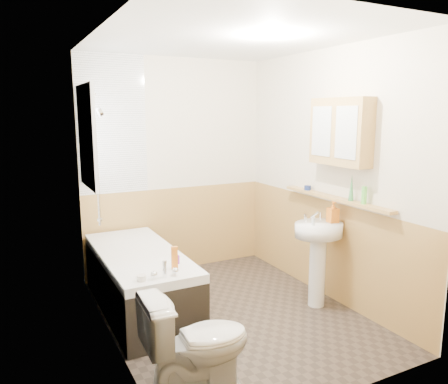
{
  "coord_description": "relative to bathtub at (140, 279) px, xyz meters",
  "views": [
    {
      "loc": [
        -1.82,
        -3.4,
        1.87
      ],
      "look_at": [
        0.0,
        0.15,
        1.15
      ],
      "focal_mm": 35.0,
      "sensor_mm": 36.0,
      "label": 1
    }
  ],
  "objects": [
    {
      "name": "tile_return_back",
      "position": [
        0.01,
        0.88,
        1.45
      ],
      "size": [
        0.75,
        0.01,
        1.5
      ],
      "primitive_type": "cube",
      "color": "white",
      "rests_on": "wall_back"
    },
    {
      "name": "foam_can",
      "position": [
        1.77,
        -1.07,
        0.85
      ],
      "size": [
        0.06,
        0.06,
        0.16
      ],
      "primitive_type": "cylinder",
      "rotation": [
        0.0,
        0.0,
        0.27
      ],
      "color": "#59C647",
      "rests_on": "pine_shelf"
    },
    {
      "name": "orange_bottle",
      "position": [
        0.21,
        -0.49,
        0.31
      ],
      "size": [
        0.03,
        0.03,
        0.08
      ],
      "primitive_type": "cylinder",
      "rotation": [
        0.0,
        0.0,
        0.42
      ],
      "color": "purple",
      "rests_on": "bathtub"
    },
    {
      "name": "wall_right",
      "position": [
        1.84,
        -0.51,
        0.95
      ],
      "size": [
        0.02,
        2.8,
        2.5
      ],
      "primitive_type": "cube",
      "color": "beige",
      "rests_on": "ground"
    },
    {
      "name": "wall_front",
      "position": [
        0.73,
        -1.92,
        0.95
      ],
      "size": [
        2.2,
        0.02,
        2.5
      ],
      "primitive_type": "cube",
      "color": "beige",
      "rests_on": "ground"
    },
    {
      "name": "window",
      "position": [
        -0.33,
        0.44,
        1.35
      ],
      "size": [
        0.03,
        0.79,
        0.99
      ],
      "color": "white",
      "rests_on": "wall_left"
    },
    {
      "name": "blue_gel",
      "position": [
        0.14,
        -0.6,
        0.37
      ],
      "size": [
        0.06,
        0.05,
        0.2
      ],
      "primitive_type": "cube",
      "rotation": [
        0.0,
        0.0,
        -0.25
      ],
      "color": "orange",
      "rests_on": "bathtub"
    },
    {
      "name": "wainscot_back",
      "position": [
        0.73,
        0.88,
        0.2
      ],
      "size": [
        2.2,
        0.01,
        1.0
      ],
      "primitive_type": "cube",
      "color": "tan",
      "rests_on": "wall_back"
    },
    {
      "name": "cream_jar",
      "position": [
        -0.19,
        -0.72,
        0.3
      ],
      "size": [
        0.08,
        0.08,
        0.05
      ],
      "primitive_type": "cylinder",
      "rotation": [
        0.0,
        0.0,
        -0.13
      ],
      "color": "silver",
      "rests_on": "bathtub"
    },
    {
      "name": "pine_shelf",
      "position": [
        1.77,
        -0.69,
        0.76
      ],
      "size": [
        0.1,
        1.46,
        0.03
      ],
      "primitive_type": "cube",
      "color": "tan",
      "rests_on": "wall_right"
    },
    {
      "name": "toilet",
      "position": [
        -0.03,
        -1.44,
        0.06
      ],
      "size": [
        0.75,
        0.44,
        0.72
      ],
      "primitive_type": "imported",
      "rotation": [
        0.0,
        0.0,
        1.52
      ],
      "color": "white",
      "rests_on": "floor"
    },
    {
      "name": "wainscot_right",
      "position": [
        1.82,
        -0.51,
        0.2
      ],
      "size": [
        0.01,
        2.8,
        1.0
      ],
      "primitive_type": "cube",
      "color": "tan",
      "rests_on": "wall_right"
    },
    {
      "name": "wall_back",
      "position": [
        0.73,
        0.9,
        0.95
      ],
      "size": [
        2.2,
        0.02,
        2.5
      ],
      "primitive_type": "cube",
      "color": "beige",
      "rests_on": "ground"
    },
    {
      "name": "soap_bottle",
      "position": [
        1.7,
        -0.75,
        0.58
      ],
      "size": [
        0.12,
        0.22,
        0.1
      ],
      "primitive_type": "imported",
      "rotation": [
        0.0,
        0.0,
        -0.14
      ],
      "color": "orange",
      "rests_on": "sink"
    },
    {
      "name": "wainscot_front",
      "position": [
        0.73,
        -1.89,
        0.2
      ],
      "size": [
        2.2,
        0.01,
        1.0
      ],
      "primitive_type": "cube",
      "color": "tan",
      "rests_on": "wall_front"
    },
    {
      "name": "medicine_cabinet",
      "position": [
        1.74,
        -0.76,
        1.4
      ],
      "size": [
        0.17,
        0.69,
        0.63
      ],
      "color": "tan",
      "rests_on": "wall_right"
    },
    {
      "name": "tile_cladding_left",
      "position": [
        -0.36,
        -0.51,
        0.95
      ],
      "size": [
        0.01,
        2.8,
        2.5
      ],
      "primitive_type": "cube",
      "color": "white",
      "rests_on": "wall_left"
    },
    {
      "name": "floor",
      "position": [
        0.73,
        -0.51,
        -0.3
      ],
      "size": [
        2.8,
        2.8,
        0.0
      ],
      "primitive_type": "plane",
      "color": "#2E2620",
      "rests_on": "ground"
    },
    {
      "name": "green_bottle",
      "position": [
        1.77,
        -0.91,
        0.89
      ],
      "size": [
        0.06,
        0.06,
        0.25
      ],
      "primitive_type": "cone",
      "rotation": [
        0.0,
        0.0,
        0.18
      ],
      "color": "#388447",
      "rests_on": "pine_shelf"
    },
    {
      "name": "clear_bottle",
      "position": [
        1.46,
        -0.75,
        0.58
      ],
      "size": [
        0.03,
        0.03,
        0.09
      ],
      "primitive_type": "cylinder",
      "rotation": [
        0.0,
        0.0,
        0.14
      ],
      "color": "silver",
      "rests_on": "sink"
    },
    {
      "name": "shower_riser",
      "position": [
        -0.31,
        0.13,
        1.27
      ],
      "size": [
        0.11,
        0.08,
        1.25
      ],
      "color": "silver",
      "rests_on": "wall_left"
    },
    {
      "name": "bathtub",
      "position": [
        0.0,
        0.0,
        0.0
      ],
      "size": [
        0.7,
        1.68,
        0.72
      ],
      "color": "black",
      "rests_on": "floor"
    },
    {
      "name": "ceiling",
      "position": [
        0.73,
        -0.51,
        2.2
      ],
      "size": [
        2.8,
        2.8,
        0.0
      ],
      "primitive_type": "plane",
      "rotation": [
        3.14,
        0.0,
        0.0
      ],
      "color": "white",
      "rests_on": "ground"
    },
    {
      "name": "sink",
      "position": [
        1.57,
        -0.71,
        0.3
      ],
      "size": [
        0.49,
        0.39,
        0.94
      ],
      "rotation": [
        0.0,
        0.0,
        -0.18
      ],
      "color": "white",
      "rests_on": "floor"
    },
    {
      "name": "wall_left",
      "position": [
        -0.38,
        -0.51,
        0.95
      ],
      "size": [
        0.02,
        2.8,
        2.5
      ],
      "primitive_type": "cube",
      "color": "beige",
      "rests_on": "ground"
    },
    {
      "name": "black_jar",
      "position": [
        1.77,
        -0.27,
        0.79
      ],
      "size": [
        0.09,
        0.09,
        0.05
      ],
      "primitive_type": "cylinder",
      "rotation": [
        0.0,
        0.0,
        0.21
      ],
      "color": "navy",
      "rests_on": "pine_shelf"
    }
  ]
}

